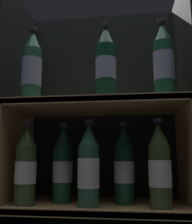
% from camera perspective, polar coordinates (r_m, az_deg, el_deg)
% --- Properties ---
extents(fridge_back_wall, '(0.67, 0.02, 0.99)m').
position_cam_1_polar(fridge_back_wall, '(1.13, 1.35, -2.27)').
color(fridge_back_wall, black).
rests_on(fridge_back_wall, ground_plane).
extents(fridge_side_left, '(0.02, 0.34, 0.99)m').
position_cam_1_polar(fridge_side_left, '(1.06, -17.36, -1.29)').
color(fridge_side_left, black).
rests_on(fridge_side_left, ground_plane).
extents(fridge_side_right, '(0.02, 0.34, 0.99)m').
position_cam_1_polar(fridge_side_right, '(0.99, 19.44, -0.52)').
color(fridge_side_right, black).
rests_on(fridge_side_right, ground_plane).
extents(shelf_lower, '(0.63, 0.30, 0.19)m').
position_cam_1_polar(shelf_lower, '(0.97, 0.29, -21.09)').
color(shelf_lower, tan).
rests_on(shelf_lower, ground_plane).
extents(shelf_upper, '(0.63, 0.30, 0.54)m').
position_cam_1_polar(shelf_upper, '(0.96, 0.30, -6.74)').
color(shelf_upper, tan).
rests_on(shelf_upper, ground_plane).
extents(bottle_upper_front_0, '(0.07, 0.07, 0.28)m').
position_cam_1_polar(bottle_upper_front_0, '(0.99, -13.80, 9.31)').
color(bottle_upper_front_0, '#285B42').
rests_on(bottle_upper_front_0, shelf_upper).
extents(bottle_upper_front_1, '(0.07, 0.07, 0.28)m').
position_cam_1_polar(bottle_upper_front_1, '(0.93, 2.13, 10.38)').
color(bottle_upper_front_1, '#144228').
rests_on(bottle_upper_front_1, shelf_upper).
extents(bottle_upper_front_2, '(0.07, 0.07, 0.28)m').
position_cam_1_polar(bottle_upper_front_2, '(0.93, 14.54, 10.54)').
color(bottle_upper_front_2, '#1E5638').
rests_on(bottle_upper_front_2, shelf_upper).
extents(bottle_lower_front_0, '(0.07, 0.07, 0.28)m').
position_cam_1_polar(bottle_lower_front_0, '(0.94, -15.03, -11.39)').
color(bottle_lower_front_0, '#384C28').
rests_on(bottle_lower_front_0, shelf_lower).
extents(bottle_lower_front_1, '(0.07, 0.07, 0.28)m').
position_cam_1_polar(bottle_lower_front_1, '(0.88, -1.63, -11.91)').
color(bottle_lower_front_1, '#285B42').
rests_on(bottle_lower_front_1, shelf_lower).
extents(bottle_lower_front_2, '(0.07, 0.07, 0.28)m').
position_cam_1_polar(bottle_lower_front_2, '(0.87, 13.71, -11.60)').
color(bottle_lower_front_2, '#384C28').
rests_on(bottle_lower_front_2, shelf_lower).
extents(bottle_lower_back_0, '(0.07, 0.07, 0.28)m').
position_cam_1_polar(bottle_lower_back_0, '(0.98, -7.26, -11.59)').
color(bottle_lower_back_0, '#194C2D').
rests_on(bottle_lower_back_0, shelf_lower).
extents(bottle_lower_back_1, '(0.07, 0.07, 0.28)m').
position_cam_1_polar(bottle_lower_back_1, '(0.95, 6.15, -11.66)').
color(bottle_lower_back_1, '#144228').
rests_on(bottle_lower_back_1, shelf_lower).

